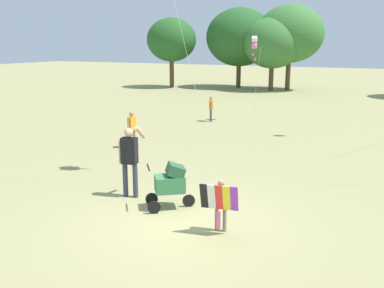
{
  "coord_description": "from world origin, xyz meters",
  "views": [
    {
      "loc": [
        3.91,
        -7.16,
        3.56
      ],
      "look_at": [
        -0.42,
        1.41,
        1.3
      ],
      "focal_mm": 40.23,
      "sensor_mm": 36.0,
      "label": 1
    }
  ],
  "objects_px": {
    "child_with_butterfly_kite": "(220,201)",
    "kite_orange_delta": "(255,43)",
    "person_red_shirt": "(132,127)",
    "person_sitting_far": "(211,107)",
    "stroller": "(171,182)",
    "person_adult_flyer": "(130,156)"
  },
  "relations": [
    {
      "from": "child_with_butterfly_kite",
      "to": "stroller",
      "type": "xyz_separation_m",
      "value": [
        -1.45,
        0.65,
        -0.03
      ]
    },
    {
      "from": "child_with_butterfly_kite",
      "to": "person_sitting_far",
      "type": "relative_size",
      "value": 0.88
    },
    {
      "from": "person_adult_flyer",
      "to": "person_sitting_far",
      "type": "bearing_deg",
      "value": 103.75
    },
    {
      "from": "child_with_butterfly_kite",
      "to": "person_sitting_far",
      "type": "distance_m",
      "value": 12.02
    },
    {
      "from": "stroller",
      "to": "kite_orange_delta",
      "type": "xyz_separation_m",
      "value": [
        -1.98,
        11.18,
        2.93
      ]
    },
    {
      "from": "person_adult_flyer",
      "to": "person_red_shirt",
      "type": "relative_size",
      "value": 1.37
    },
    {
      "from": "person_adult_flyer",
      "to": "kite_orange_delta",
      "type": "height_order",
      "value": "kite_orange_delta"
    },
    {
      "from": "person_red_shirt",
      "to": "kite_orange_delta",
      "type": "bearing_deg",
      "value": 73.89
    },
    {
      "from": "person_red_shirt",
      "to": "person_sitting_far",
      "type": "bearing_deg",
      "value": 87.07
    },
    {
      "from": "stroller",
      "to": "person_sitting_far",
      "type": "xyz_separation_m",
      "value": [
        -3.66,
        10.23,
        0.08
      ]
    },
    {
      "from": "kite_orange_delta",
      "to": "person_red_shirt",
      "type": "relative_size",
      "value": 3.06
    },
    {
      "from": "child_with_butterfly_kite",
      "to": "kite_orange_delta",
      "type": "relative_size",
      "value": 0.27
    },
    {
      "from": "person_red_shirt",
      "to": "person_sitting_far",
      "type": "xyz_separation_m",
      "value": [
        0.3,
        5.94,
        -0.06
      ]
    },
    {
      "from": "person_adult_flyer",
      "to": "stroller",
      "type": "height_order",
      "value": "person_adult_flyer"
    },
    {
      "from": "person_adult_flyer",
      "to": "person_sitting_far",
      "type": "xyz_separation_m",
      "value": [
        -2.46,
        10.03,
        -0.31
      ]
    },
    {
      "from": "child_with_butterfly_kite",
      "to": "kite_orange_delta",
      "type": "xyz_separation_m",
      "value": [
        -3.43,
        11.83,
        2.91
      ]
    },
    {
      "from": "person_adult_flyer",
      "to": "person_red_shirt",
      "type": "height_order",
      "value": "person_adult_flyer"
    },
    {
      "from": "kite_orange_delta",
      "to": "person_red_shirt",
      "type": "distance_m",
      "value": 7.7
    },
    {
      "from": "person_adult_flyer",
      "to": "stroller",
      "type": "bearing_deg",
      "value": -9.35
    },
    {
      "from": "child_with_butterfly_kite",
      "to": "stroller",
      "type": "relative_size",
      "value": 0.99
    },
    {
      "from": "kite_orange_delta",
      "to": "person_red_shirt",
      "type": "xyz_separation_m",
      "value": [
        -1.99,
        -6.89,
        -2.79
      ]
    },
    {
      "from": "stroller",
      "to": "child_with_butterfly_kite",
      "type": "bearing_deg",
      "value": -24.02
    }
  ]
}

